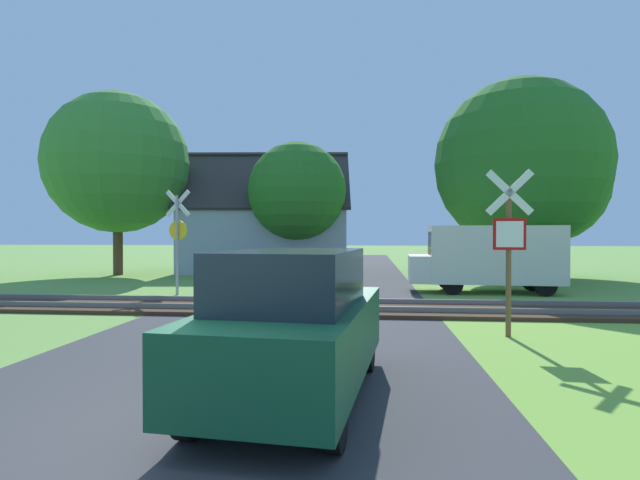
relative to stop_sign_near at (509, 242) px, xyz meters
name	(u,v)px	position (x,y,z in m)	size (l,w,h in m)	color
ground_plane	(181,433)	(-4.50, -5.03, -1.82)	(160.00, 160.00, 0.00)	#6B9942
road_asphalt	(235,376)	(-4.50, -3.03, -1.82)	(7.03, 80.00, 0.01)	#38383A
rail_track	(297,307)	(-4.50, 3.04, -1.76)	(60.00, 2.60, 0.22)	#422D1E
stop_sign_near	(509,242)	(0.00, 0.00, 0.00)	(0.88, 0.16, 3.19)	brown
crossing_sign_far	(177,233)	(-8.81, 5.81, 0.17)	(0.87, 0.19, 3.40)	#9E9EA5
house	(268,236)	(-8.02, 16.48, 0.04)	(9.11, 7.53, 6.32)	#99A3B7
tree_center	(297,191)	(-6.03, 13.69, 2.17)	(4.66, 4.66, 6.33)	#513823
tree_right	(520,164)	(3.56, 11.45, 3.03)	(6.95, 6.95, 8.33)	#513823
tree_left	(118,163)	(-14.64, 13.10, 3.55)	(6.72, 6.72, 8.74)	#513823
tree_far	(546,184)	(5.56, 14.36, 2.48)	(5.52, 5.52, 7.06)	#513823
mail_truck	(488,256)	(1.34, 7.38, -0.58)	(4.99, 2.11, 2.24)	silver
parked_car	(295,324)	(-3.52, -3.92, -0.93)	(2.05, 4.15, 1.78)	#144C2D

